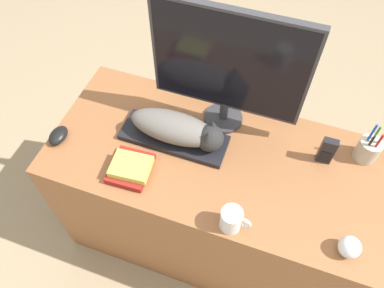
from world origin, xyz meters
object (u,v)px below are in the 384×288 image
Objects in this scene: computer_mouse at (58,135)px; book_stack at (131,168)px; monitor at (229,66)px; coffee_mug at (232,220)px; baseball at (350,247)px; pen_cup at (368,149)px; phone at (327,151)px; cat at (180,129)px; keyboard at (174,138)px.

computer_mouse is 0.36m from book_stack.
monitor is 5.31× the size of coffee_mug.
coffee_mug is 1.46× the size of baseball.
pen_cup is 0.42m from baseball.
book_stack is at bearing -156.43° from phone.
pen_cup is at bearing 15.34° from computer_mouse.
phone reaches higher than coffee_mug.
phone is at bearing 13.90° from computer_mouse.
baseball is (-0.02, -0.42, -0.01)m from pen_cup.
baseball is 0.44× the size of book_stack.
pen_cup is 1.08× the size of book_stack.
book_stack is (-0.86, -0.38, -0.03)m from pen_cup.
computer_mouse is 0.79× the size of phone.
baseball is 0.84m from book_stack.
phone is 0.77m from book_stack.
pen_cup reaches higher than cat.
pen_cup is at bearing 0.50° from monitor.
coffee_mug reaches higher than computer_mouse.
coffee_mug is 0.40m from baseball.
book_stack is at bearing -125.38° from monitor.
book_stack is at bearing -7.32° from computer_mouse.
computer_mouse is at bearing -166.10° from phone.
coffee_mug is at bearing -44.01° from cat.
phone is (0.57, 0.10, -0.02)m from cat.
baseball is at bearing -18.69° from keyboard.
computer_mouse is 1.26m from pen_cup.
cat is 5.09× the size of baseball.
pen_cup reaches higher than phone.
book_stack is at bearing -116.80° from keyboard.
computer_mouse is (-0.46, -0.16, 0.01)m from keyboard.
keyboard is at bearing -133.63° from monitor.
monitor is 0.76m from baseball.
book_stack is at bearing -156.25° from pen_cup.
phone is at bearing 23.57° from book_stack.
coffee_mug is at bearing -11.49° from book_stack.
monitor reaches higher than phone.
monitor reaches higher than keyboard.
computer_mouse is 0.53× the size of pen_cup.
pen_cup is 0.94m from book_stack.
computer_mouse is (-0.62, -0.33, -0.29)m from monitor.
monitor reaches higher than computer_mouse.
baseball is 0.60× the size of phone.
keyboard is at bearing -166.93° from pen_cup.
monitor is 0.65m from pen_cup.
monitor is at bearing 52.36° from cat.
phone is (-0.15, -0.07, 0.01)m from pen_cup.
cat is at bearing -169.59° from phone.
book_stack is at bearing 168.51° from coffee_mug.
book_stack is (-0.13, -0.20, -0.06)m from cat.
monitor reaches higher than baseball.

